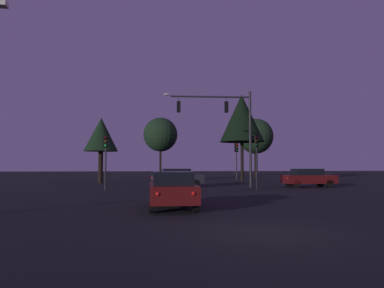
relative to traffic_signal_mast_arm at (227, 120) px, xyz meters
name	(u,v)px	position (x,y,z in m)	size (l,w,h in m)	color
ground_plane	(178,185)	(-3.48, 5.20, -5.46)	(168.00, 168.00, 0.00)	black
traffic_signal_mast_arm	(227,120)	(0.00, 0.00, 0.00)	(7.18, 0.72, 7.88)	#232326
traffic_light_corner_left	(106,151)	(-9.37, -2.31, -2.66)	(0.30, 0.35, 3.93)	#232326
traffic_light_corner_right	(257,151)	(1.77, -2.33, -2.58)	(0.36, 0.39, 4.06)	#232326
traffic_light_median	(237,155)	(2.26, 5.53, -2.61)	(0.36, 0.38, 4.00)	#232326
car_nearside_lane	(172,189)	(-5.50, -13.66, -4.67)	(1.92, 4.38, 1.52)	#4C0F0F
car_crossing_left	(177,177)	(-3.91, 1.27, -4.67)	(4.35, 2.09, 1.52)	#232328
car_crossing_right	(308,178)	(6.69, -0.55, -4.67)	(4.30, 1.78, 1.52)	#4C0F0F
tree_behind_sign	(101,135)	(-11.01, 9.04, -0.56)	(3.44, 3.44, 6.67)	black
tree_left_far	(242,118)	(4.02, 9.92, 1.53)	(4.86, 4.86, 9.65)	black
tree_center_horizon	(256,136)	(8.83, 20.12, 0.40)	(4.91, 4.91, 8.35)	black
tree_right_cluster	(161,135)	(-4.32, 22.63, 0.71)	(4.83, 4.83, 8.59)	black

